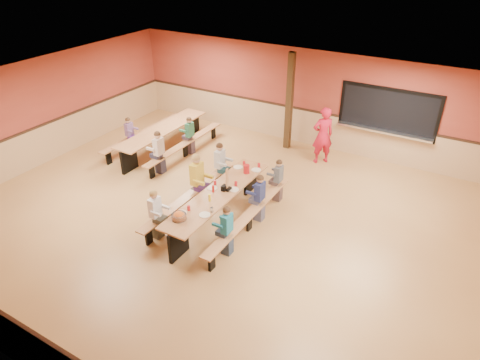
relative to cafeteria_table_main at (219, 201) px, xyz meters
The scene contains 23 objects.
ground 0.54m from the cafeteria_table_main, 150.32° to the left, with size 12.00×12.00×0.00m, color #9B6B3A.
room_envelope 0.19m from the cafeteria_table_main, 150.32° to the left, with size 12.04×10.04×3.02m.
kitchen_pass_through 5.69m from the cafeteria_table_main, 63.37° to the left, with size 2.78×0.28×1.38m.
structural_post 4.56m from the cafeteria_table_main, 93.70° to the left, with size 0.18×0.18×3.00m, color #302010.
cafeteria_table_main is the anchor object (origin of this frame).
cafeteria_table_second 4.20m from the cafeteria_table_main, 146.82° to the left, with size 1.91×3.70×0.74m.
seated_child_white_left 1.50m from the cafeteria_table_main, 123.34° to the right, with size 0.36×0.30×1.19m, color white, non-canonical shape.
seated_adult_yellow 0.90m from the cafeteria_table_main, 158.75° to the left, with size 0.44×0.36×1.36m, color gold, non-canonical shape.
seated_child_grey_left 1.59m from the cafeteria_table_main, 121.32° to the left, with size 0.38×0.31×1.24m, color #BEBEBE, non-canonical shape.
seated_child_teal_right 1.26m from the cafeteria_table_main, 49.10° to the right, with size 0.34×0.28×1.16m, color #1D6E88, non-canonical shape.
seated_child_navy_right 0.96m from the cafeteria_table_main, 30.66° to the left, with size 0.36×0.29×1.18m, color navy, non-canonical shape.
seated_child_char_right 1.70m from the cafeteria_table_main, 60.97° to the left, with size 0.33×0.27×1.13m, color #4A4D53, non-canonical shape.
seated_child_purple_sec 4.67m from the cafeteria_table_main, 158.50° to the left, with size 0.32×0.26×1.11m, color #6F4E78, non-canonical shape.
seated_child_green_sec 3.72m from the cafeteria_table_main, 136.30° to the left, with size 0.35×0.28×1.16m, color #2D714F, non-canonical shape.
seated_child_tan_sec 2.92m from the cafeteria_table_main, 157.36° to the left, with size 0.39×0.32×1.24m, color beige, non-canonical shape.
standing_woman 4.16m from the cafeteria_table_main, 75.97° to the left, with size 0.63×0.41×1.71m, color red.
punch_pitcher 1.20m from the cafeteria_table_main, 85.42° to the left, with size 0.16×0.16×0.22m, color #B4181B.
chip_bowl 1.33m from the cafeteria_table_main, 96.46° to the right, with size 0.32×0.32×0.15m, color orange, non-canonical shape.
napkin_dispenser 0.33m from the cafeteria_table_main, 71.60° to the left, with size 0.10×0.14×0.13m, color black.
condiment_mustard 0.49m from the cafeteria_table_main, 87.08° to the right, with size 0.06×0.06×0.17m, color yellow.
condiment_ketchup 0.32m from the cafeteria_table_main, 169.89° to the right, with size 0.06×0.06×0.17m, color #B2140F.
table_paddle 0.43m from the cafeteria_table_main, 63.93° to the left, with size 0.16×0.16×0.56m.
place_settings 0.27m from the cafeteria_table_main, 90.00° to the left, with size 0.65×3.30×0.11m, color beige, non-canonical shape.
Camera 1 is at (4.75, -7.03, 5.94)m, focal length 32.00 mm.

